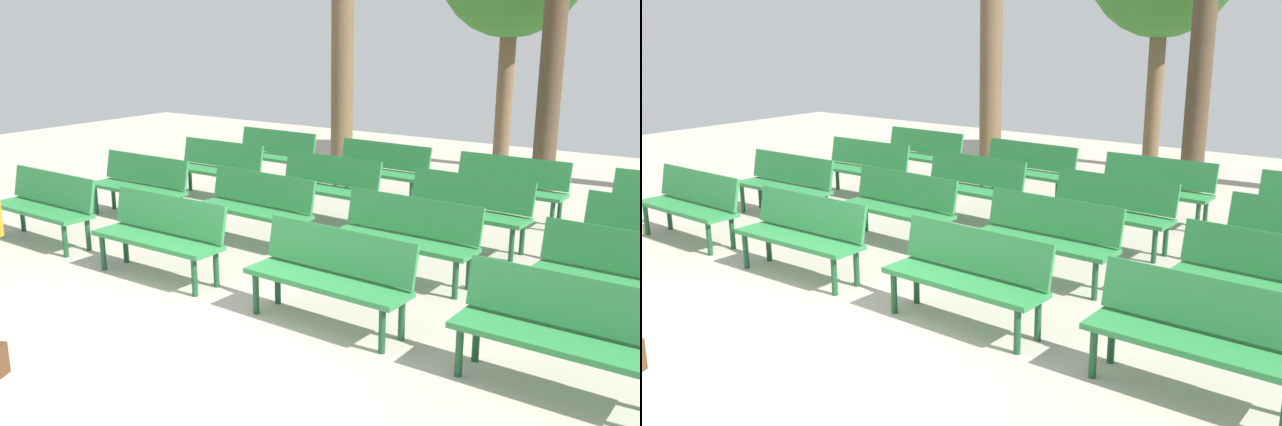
% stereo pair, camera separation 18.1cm
% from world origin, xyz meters
% --- Properties ---
extents(ground_plane, '(24.00, 24.00, 0.00)m').
position_xyz_m(ground_plane, '(0.00, 0.00, 0.00)').
color(ground_plane, '#B2A899').
extents(bench_r0_c0, '(1.61, 0.53, 0.87)m').
position_xyz_m(bench_r0_c0, '(-3.19, 1.63, 0.50)').
color(bench_r0_c0, '#2D8442').
rests_on(bench_r0_c0, ground_plane).
extents(bench_r0_c1, '(1.60, 0.48, 0.87)m').
position_xyz_m(bench_r0_c1, '(-1.06, 1.57, 0.50)').
color(bench_r0_c1, '#2D8442').
rests_on(bench_r0_c1, ground_plane).
extents(bench_r0_c2, '(1.62, 0.54, 0.87)m').
position_xyz_m(bench_r0_c2, '(1.14, 1.55, 0.50)').
color(bench_r0_c2, '#2D8442').
rests_on(bench_r0_c2, ground_plane).
extents(bench_r0_c3, '(1.61, 0.52, 0.87)m').
position_xyz_m(bench_r0_c3, '(3.23, 1.50, 0.50)').
color(bench_r0_c3, '#2D8442').
rests_on(bench_r0_c3, ground_plane).
extents(bench_r1_c0, '(1.60, 0.48, 0.87)m').
position_xyz_m(bench_r1_c0, '(-3.12, 3.11, 0.50)').
color(bench_r1_c0, '#2D8442').
rests_on(bench_r1_c0, ground_plane).
extents(bench_r1_c1, '(1.62, 0.55, 0.87)m').
position_xyz_m(bench_r1_c1, '(-1.00, 3.10, 0.50)').
color(bench_r1_c1, '#2D8442').
rests_on(bench_r1_c1, ground_plane).
extents(bench_r1_c2, '(1.61, 0.52, 0.87)m').
position_xyz_m(bench_r1_c2, '(1.14, 3.02, 0.50)').
color(bench_r1_c2, '#2D8442').
rests_on(bench_r1_c2, ground_plane).
extents(bench_r1_c3, '(1.62, 0.56, 0.87)m').
position_xyz_m(bench_r1_c3, '(3.35, 2.98, 0.50)').
color(bench_r1_c3, '#2D8442').
rests_on(bench_r1_c3, ground_plane).
extents(bench_r2_c0, '(1.60, 0.48, 0.87)m').
position_xyz_m(bench_r2_c0, '(-3.06, 4.64, 0.50)').
color(bench_r2_c0, '#2D8442').
rests_on(bench_r2_c0, ground_plane).
extents(bench_r2_c1, '(1.62, 0.53, 0.87)m').
position_xyz_m(bench_r2_c1, '(-0.93, 4.56, 0.50)').
color(bench_r2_c1, '#2D8442').
rests_on(bench_r2_c1, ground_plane).
extents(bench_r2_c2, '(1.62, 0.55, 0.87)m').
position_xyz_m(bench_r2_c2, '(1.20, 4.46, 0.50)').
color(bench_r2_c2, '#2D8442').
rests_on(bench_r2_c2, ground_plane).
extents(bench_r3_c0, '(1.61, 0.52, 0.87)m').
position_xyz_m(bench_r3_c0, '(-3.08, 6.09, 0.50)').
color(bench_r3_c0, '#2D8442').
rests_on(bench_r3_c0, ground_plane).
extents(bench_r3_c1, '(1.62, 0.55, 0.87)m').
position_xyz_m(bench_r3_c1, '(-0.89, 5.99, 0.50)').
color(bench_r3_c1, '#2D8442').
rests_on(bench_r3_c1, ground_plane).
extents(bench_r3_c2, '(1.60, 0.49, 0.87)m').
position_xyz_m(bench_r3_c2, '(1.19, 5.94, 0.50)').
color(bench_r3_c2, '#2D8442').
rests_on(bench_r3_c2, ground_plane).
extents(tree_0, '(0.37, 0.37, 3.46)m').
position_xyz_m(tree_0, '(1.02, 8.03, 1.73)').
color(tree_0, '#4C3A28').
rests_on(tree_0, ground_plane).
extents(tree_2, '(0.41, 0.41, 3.10)m').
position_xyz_m(tree_2, '(-2.74, 7.74, 1.55)').
color(tree_2, brown).
rests_on(tree_2, ground_plane).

